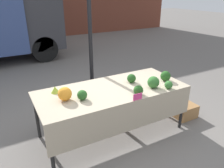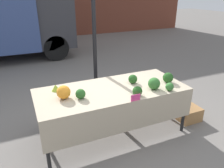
{
  "view_description": "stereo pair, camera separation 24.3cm",
  "coord_description": "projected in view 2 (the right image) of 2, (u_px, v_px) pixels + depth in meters",
  "views": [
    {
      "loc": [
        -1.43,
        -2.63,
        2.15
      ],
      "look_at": [
        0.0,
        0.0,
        0.86
      ],
      "focal_mm": 35.0,
      "sensor_mm": 36.0,
      "label": 1
    },
    {
      "loc": [
        -1.21,
        -2.73,
        2.15
      ],
      "look_at": [
        0.0,
        0.0,
        0.86
      ],
      "focal_mm": 35.0,
      "sensor_mm": 36.0,
      "label": 2
    }
  ],
  "objects": [
    {
      "name": "broccoli_head_4",
      "position": [
        133.0,
        79.0,
        3.46
      ],
      "size": [
        0.14,
        0.14,
        0.14
      ],
      "color": "#23511E",
      "rests_on": "market_table"
    },
    {
      "name": "market_table",
      "position": [
        114.0,
        95.0,
        3.27
      ],
      "size": [
        2.26,
        0.98,
        0.78
      ],
      "color": "tan",
      "rests_on": "ground_plane"
    },
    {
      "name": "ground_plane",
      "position": [
        112.0,
        132.0,
        3.6
      ],
      "size": [
        40.0,
        40.0,
        0.0
      ],
      "primitive_type": "plane",
      "color": "slate"
    },
    {
      "name": "orange_cauliflower",
      "position": [
        64.0,
        92.0,
        2.96
      ],
      "size": [
        0.19,
        0.19,
        0.19
      ],
      "color": "orange",
      "rests_on": "market_table"
    },
    {
      "name": "produce_crate",
      "position": [
        187.0,
        113.0,
        3.91
      ],
      "size": [
        0.39,
        0.38,
        0.24
      ],
      "color": "#9E7042",
      "rests_on": "ground_plane"
    },
    {
      "name": "tent_pole",
      "position": [
        95.0,
        48.0,
        3.93
      ],
      "size": [
        0.07,
        0.07,
        2.38
      ],
      "color": "black",
      "rests_on": "ground_plane"
    },
    {
      "name": "broccoli_head_3",
      "position": [
        168.0,
        78.0,
        3.49
      ],
      "size": [
        0.17,
        0.17,
        0.17
      ],
      "color": "#23511E",
      "rests_on": "market_table"
    },
    {
      "name": "broccoli_head_1",
      "position": [
        170.0,
        87.0,
        3.21
      ],
      "size": [
        0.12,
        0.12,
        0.12
      ],
      "color": "#387533",
      "rests_on": "market_table"
    },
    {
      "name": "price_sign",
      "position": [
        136.0,
        98.0,
        2.92
      ],
      "size": [
        0.14,
        0.01,
        0.09
      ],
      "color": "#E53D84",
      "rests_on": "market_table"
    },
    {
      "name": "romanesco_head",
      "position": [
        56.0,
        88.0,
        3.21
      ],
      "size": [
        0.12,
        0.12,
        0.1
      ],
      "color": "#93B238",
      "rests_on": "market_table"
    },
    {
      "name": "broccoli_head_0",
      "position": [
        137.0,
        91.0,
        3.05
      ],
      "size": [
        0.14,
        0.14,
        0.14
      ],
      "color": "#23511E",
      "rests_on": "market_table"
    },
    {
      "name": "broccoli_head_5",
      "position": [
        81.0,
        94.0,
        2.97
      ],
      "size": [
        0.14,
        0.14,
        0.14
      ],
      "color": "#285B23",
      "rests_on": "market_table"
    },
    {
      "name": "broccoli_head_2",
      "position": [
        154.0,
        84.0,
        3.25
      ],
      "size": [
        0.18,
        0.18,
        0.18
      ],
      "color": "#336B2D",
      "rests_on": "market_table"
    }
  ]
}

